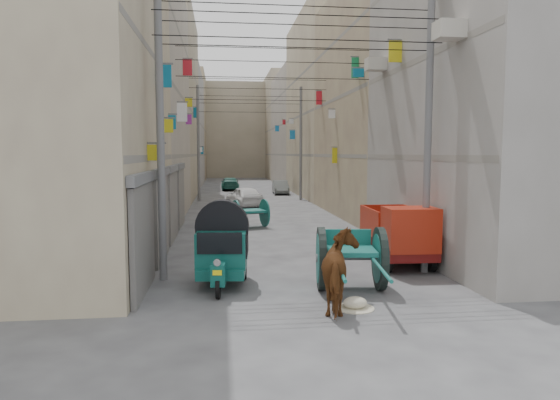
{
  "coord_description": "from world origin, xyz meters",
  "views": [
    {
      "loc": [
        -2.06,
        -7.21,
        3.33
      ],
      "look_at": [
        -0.44,
        6.5,
        2.04
      ],
      "focal_mm": 32.0,
      "sensor_mm": 36.0,
      "label": 1
    }
  ],
  "objects": [
    {
      "name": "distant_car_white",
      "position": [
        -0.64,
        23.89,
        0.64
      ],
      "size": [
        2.47,
        4.05,
        1.29
      ],
      "primitive_type": "imported",
      "rotation": [
        0.0,
        0.0,
        3.41
      ],
      "color": "white",
      "rests_on": "ground"
    },
    {
      "name": "overhead_cables",
      "position": [
        0.0,
        14.4,
        6.77
      ],
      "size": [
        7.4,
        22.52,
        1.12
      ],
      "color": "black",
      "rests_on": "ground"
    },
    {
      "name": "building_row_right",
      "position": [
        8.0,
        34.13,
        6.46
      ],
      "size": [
        8.0,
        62.0,
        14.0
      ],
      "color": "#99938F",
      "rests_on": "ground"
    },
    {
      "name": "second_cart",
      "position": [
        -0.77,
        15.07,
        0.67
      ],
      "size": [
        1.73,
        1.61,
        1.26
      ],
      "rotation": [
        0.0,
        0.0,
        0.28
      ],
      "color": "#155E56",
      "rests_on": "ground"
    },
    {
      "name": "tonga_cart",
      "position": [
        1.06,
        4.49,
        0.81
      ],
      "size": [
        1.79,
        3.56,
        1.55
      ],
      "rotation": [
        0.0,
        0.0,
        -0.13
      ],
      "color": "black",
      "rests_on": "ground"
    },
    {
      "name": "signboards",
      "position": [
        -0.01,
        21.66,
        3.43
      ],
      "size": [
        8.22,
        40.52,
        5.67
      ],
      "color": "white",
      "rests_on": "ground"
    },
    {
      "name": "feed_sack",
      "position": [
        0.78,
        3.0,
        0.13
      ],
      "size": [
        0.51,
        0.41,
        0.26
      ],
      "primitive_type": "ellipsoid",
      "color": "beige",
      "rests_on": "ground"
    },
    {
      "name": "utility_poles",
      "position": [
        0.0,
        17.0,
        4.0
      ],
      "size": [
        7.4,
        22.2,
        8.0
      ],
      "color": "slate",
      "rests_on": "ground"
    },
    {
      "name": "mini_truck",
      "position": [
        3.19,
        6.75,
        0.88
      ],
      "size": [
        1.56,
        3.31,
        1.83
      ],
      "rotation": [
        0.0,
        0.0,
        -0.03
      ],
      "color": "black",
      "rests_on": "ground"
    },
    {
      "name": "building_row_left",
      "position": [
        -8.0,
        34.13,
        6.46
      ],
      "size": [
        8.0,
        62.0,
        14.0
      ],
      "color": "#BBAF8D",
      "rests_on": "ground"
    },
    {
      "name": "ac_units",
      "position": [
        3.65,
        7.67,
        7.43
      ],
      "size": [
        0.7,
        6.55,
        3.35
      ],
      "color": "#B9B3A6",
      "rests_on": "ground"
    },
    {
      "name": "auto_rickshaw",
      "position": [
        -2.04,
        5.28,
        0.97
      ],
      "size": [
        1.49,
        2.4,
        1.65
      ],
      "rotation": [
        0.0,
        0.0,
        -0.09
      ],
      "color": "black",
      "rests_on": "ground"
    },
    {
      "name": "ground",
      "position": [
        0.0,
        0.0,
        0.0
      ],
      "size": [
        140.0,
        140.0,
        0.0
      ],
      "primitive_type": "plane",
      "color": "#414143",
      "rests_on": "ground"
    },
    {
      "name": "end_cap_building",
      "position": [
        0.0,
        66.0,
        6.5
      ],
      "size": [
        22.0,
        10.0,
        13.0
      ],
      "primitive_type": "cube",
      "color": "tan",
      "rests_on": "ground"
    },
    {
      "name": "distant_car_grey",
      "position": [
        2.79,
        33.44,
        0.56
      ],
      "size": [
        1.26,
        3.4,
        1.11
      ],
      "primitive_type": "imported",
      "rotation": [
        0.0,
        0.0,
        -0.02
      ],
      "color": "#5C615F",
      "rests_on": "ground"
    },
    {
      "name": "shutters_left",
      "position": [
        -3.92,
        10.38,
        1.49
      ],
      "size": [
        0.18,
        14.4,
        2.88
      ],
      "color": "#4D4E53",
      "rests_on": "ground"
    },
    {
      "name": "horse",
      "position": [
        0.49,
        3.0,
        0.83
      ],
      "size": [
        1.21,
        2.09,
        1.66
      ],
      "primitive_type": "imported",
      "rotation": [
        0.0,
        0.0,
        2.97
      ],
      "color": "brown",
      "rests_on": "ground"
    },
    {
      "name": "distant_car_green",
      "position": [
        -1.26,
        38.49,
        0.57
      ],
      "size": [
        1.63,
        3.92,
        1.13
      ],
      "primitive_type": "imported",
      "rotation": [
        0.0,
        0.0,
        3.15
      ],
      "color": "#205E50",
      "rests_on": "ground"
    }
  ]
}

